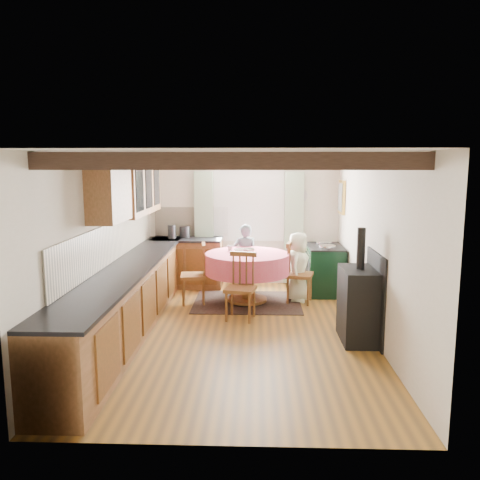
{
  "coord_description": "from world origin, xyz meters",
  "views": [
    {
      "loc": [
        0.25,
        -6.36,
        2.28
      ],
      "look_at": [
        0.0,
        0.8,
        1.15
      ],
      "focal_mm": 35.95,
      "sensor_mm": 36.0,
      "label": 1
    }
  ],
  "objects_px": {
    "chair_near": "(240,287)",
    "cast_iron_stove": "(360,285)",
    "cup": "(230,248)",
    "chair_right": "(300,272)",
    "chair_left": "(193,273)",
    "aga_range": "(325,269)",
    "dining_table": "(247,278)",
    "child_far": "(245,258)",
    "child_right": "(298,267)"
  },
  "relations": [
    {
      "from": "dining_table",
      "to": "aga_range",
      "type": "height_order",
      "value": "aga_range"
    },
    {
      "from": "cast_iron_stove",
      "to": "cup",
      "type": "height_order",
      "value": "cast_iron_stove"
    },
    {
      "from": "dining_table",
      "to": "chair_near",
      "type": "xyz_separation_m",
      "value": [
        -0.08,
        -0.88,
        0.08
      ]
    },
    {
      "from": "chair_near",
      "to": "chair_right",
      "type": "xyz_separation_m",
      "value": [
        0.95,
        0.92,
        0.01
      ]
    },
    {
      "from": "chair_left",
      "to": "child_right",
      "type": "distance_m",
      "value": 1.75
    },
    {
      "from": "child_right",
      "to": "chair_right",
      "type": "bearing_deg",
      "value": -151.87
    },
    {
      "from": "dining_table",
      "to": "aga_range",
      "type": "bearing_deg",
      "value": 25.96
    },
    {
      "from": "chair_left",
      "to": "chair_right",
      "type": "relative_size",
      "value": 0.99
    },
    {
      "from": "dining_table",
      "to": "child_far",
      "type": "distance_m",
      "value": 0.76
    },
    {
      "from": "dining_table",
      "to": "chair_left",
      "type": "bearing_deg",
      "value": -175.88
    },
    {
      "from": "aga_range",
      "to": "cup",
      "type": "relative_size",
      "value": 9.58
    },
    {
      "from": "chair_near",
      "to": "cup",
      "type": "bearing_deg",
      "value": 112.63
    },
    {
      "from": "dining_table",
      "to": "cup",
      "type": "distance_m",
      "value": 0.6
    },
    {
      "from": "child_far",
      "to": "cup",
      "type": "relative_size",
      "value": 12.47
    },
    {
      "from": "child_right",
      "to": "chair_left",
      "type": "bearing_deg",
      "value": 115.24
    },
    {
      "from": "chair_near",
      "to": "child_far",
      "type": "distance_m",
      "value": 1.61
    },
    {
      "from": "child_right",
      "to": "cup",
      "type": "distance_m",
      "value": 1.19
    },
    {
      "from": "chair_near",
      "to": "cup",
      "type": "relative_size",
      "value": 10.1
    },
    {
      "from": "dining_table",
      "to": "cast_iron_stove",
      "type": "bearing_deg",
      "value": -48.92
    },
    {
      "from": "chair_left",
      "to": "child_far",
      "type": "relative_size",
      "value": 0.82
    },
    {
      "from": "chair_left",
      "to": "child_right",
      "type": "xyz_separation_m",
      "value": [
        1.74,
        0.22,
        0.08
      ]
    },
    {
      "from": "chair_left",
      "to": "aga_range",
      "type": "relative_size",
      "value": 1.06
    },
    {
      "from": "chair_right",
      "to": "cup",
      "type": "relative_size",
      "value": 10.33
    },
    {
      "from": "chair_left",
      "to": "child_right",
      "type": "relative_size",
      "value": 0.86
    },
    {
      "from": "cast_iron_stove",
      "to": "child_right",
      "type": "relative_size",
      "value": 1.28
    },
    {
      "from": "child_far",
      "to": "cup",
      "type": "height_order",
      "value": "child_far"
    },
    {
      "from": "chair_near",
      "to": "cast_iron_stove",
      "type": "height_order",
      "value": "cast_iron_stove"
    },
    {
      "from": "dining_table",
      "to": "child_far",
      "type": "height_order",
      "value": "child_far"
    },
    {
      "from": "chair_near",
      "to": "aga_range",
      "type": "distance_m",
      "value": 2.13
    },
    {
      "from": "aga_range",
      "to": "child_right",
      "type": "relative_size",
      "value": 0.81
    },
    {
      "from": "cast_iron_stove",
      "to": "cup",
      "type": "distance_m",
      "value": 2.63
    },
    {
      "from": "dining_table",
      "to": "child_right",
      "type": "bearing_deg",
      "value": 10.29
    },
    {
      "from": "dining_table",
      "to": "cast_iron_stove",
      "type": "xyz_separation_m",
      "value": [
        1.48,
        -1.7,
        0.33
      ]
    },
    {
      "from": "dining_table",
      "to": "chair_right",
      "type": "xyz_separation_m",
      "value": [
        0.87,
        0.04,
        0.09
      ]
    },
    {
      "from": "cup",
      "to": "cast_iron_stove",
      "type": "bearing_deg",
      "value": -47.4
    },
    {
      "from": "chair_right",
      "to": "cup",
      "type": "xyz_separation_m",
      "value": [
        -1.17,
        0.2,
        0.37
      ]
    },
    {
      "from": "chair_right",
      "to": "cast_iron_stove",
      "type": "height_order",
      "value": "cast_iron_stove"
    },
    {
      "from": "chair_right",
      "to": "aga_range",
      "type": "height_order",
      "value": "chair_right"
    },
    {
      "from": "chair_left",
      "to": "cup",
      "type": "height_order",
      "value": "chair_left"
    },
    {
      "from": "chair_near",
      "to": "child_far",
      "type": "xyz_separation_m",
      "value": [
        0.03,
        1.61,
        0.12
      ]
    },
    {
      "from": "chair_left",
      "to": "cast_iron_stove",
      "type": "bearing_deg",
      "value": 48.28
    },
    {
      "from": "child_far",
      "to": "chair_right",
      "type": "bearing_deg",
      "value": 135.69
    },
    {
      "from": "chair_left",
      "to": "cup",
      "type": "xyz_separation_m",
      "value": [
        0.59,
        0.3,
        0.38
      ]
    },
    {
      "from": "aga_range",
      "to": "cup",
      "type": "height_order",
      "value": "cup"
    },
    {
      "from": "chair_right",
      "to": "cup",
      "type": "height_order",
      "value": "chair_right"
    },
    {
      "from": "cast_iron_stove",
      "to": "child_far",
      "type": "relative_size",
      "value": 1.21
    },
    {
      "from": "cast_iron_stove",
      "to": "chair_left",
      "type": "bearing_deg",
      "value": 145.4
    },
    {
      "from": "dining_table",
      "to": "cup",
      "type": "relative_size",
      "value": 14.01
    },
    {
      "from": "chair_left",
      "to": "chair_right",
      "type": "distance_m",
      "value": 1.76
    },
    {
      "from": "chair_near",
      "to": "child_right",
      "type": "height_order",
      "value": "child_right"
    }
  ]
}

